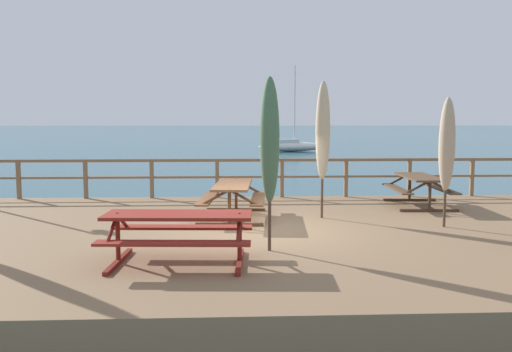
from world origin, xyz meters
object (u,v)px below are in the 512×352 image
object	(u,v)px
patio_umbrella_tall_front	(270,141)
patio_umbrella_tall_back_left	(323,131)
picnic_table_back_left	(178,227)
patio_umbrella_short_front	(447,145)
picnic_table_mid_centre	(233,192)
picnic_table_front_left	(419,184)
sailboat_distant	(291,146)

from	to	relation	value
patio_umbrella_tall_front	patio_umbrella_tall_back_left	distance (m)	3.24
picnic_table_back_left	patio_umbrella_short_front	xyz separation A→B (m)	(5.12, 2.53, 1.10)
picnic_table_mid_centre	picnic_table_front_left	size ratio (longest dim) A/B	1.09
patio_umbrella_tall_front	patio_umbrella_tall_back_left	bearing A→B (deg)	64.81
sailboat_distant	picnic_table_front_left	bearing A→B (deg)	-91.13
patio_umbrella_tall_back_left	sailboat_distant	xyz separation A→B (m)	(3.42, 36.35, -2.05)
picnic_table_front_left	patio_umbrella_short_front	xyz separation A→B (m)	(-0.42, -2.63, 1.10)
picnic_table_back_left	patio_umbrella_tall_back_left	bearing A→B (deg)	52.57
patio_umbrella_short_front	picnic_table_front_left	bearing A→B (deg)	80.96
patio_umbrella_short_front	patio_umbrella_tall_back_left	size ratio (longest dim) A/B	0.87
patio_umbrella_tall_front	sailboat_distant	distance (m)	39.62
picnic_table_front_left	patio_umbrella_short_front	world-z (taller)	patio_umbrella_short_front
picnic_table_mid_centre	sailboat_distant	size ratio (longest dim) A/B	0.30
picnic_table_back_left	patio_umbrella_tall_back_left	size ratio (longest dim) A/B	0.75
patio_umbrella_short_front	patio_umbrella_tall_back_left	distance (m)	2.59
sailboat_distant	picnic_table_back_left	bearing A→B (deg)	-98.84
picnic_table_front_left	patio_umbrella_tall_back_left	world-z (taller)	patio_umbrella_tall_back_left
picnic_table_mid_centre	patio_umbrella_tall_front	world-z (taller)	patio_umbrella_tall_front
picnic_table_back_left	patio_umbrella_tall_front	distance (m)	2.04
picnic_table_front_left	patio_umbrella_short_front	distance (m)	2.88
picnic_table_front_left	sailboat_distant	bearing A→B (deg)	88.87
patio_umbrella_tall_front	patio_umbrella_tall_back_left	xyz separation A→B (m)	(1.38, 2.93, 0.10)
picnic_table_mid_centre	sailboat_distant	bearing A→B (deg)	81.54
patio_umbrella_short_front	sailboat_distant	size ratio (longest dim) A/B	0.34
picnic_table_back_left	patio_umbrella_short_front	distance (m)	5.81
picnic_table_back_left	patio_umbrella_tall_front	bearing A→B (deg)	27.23
picnic_table_back_left	picnic_table_front_left	bearing A→B (deg)	42.99
picnic_table_mid_centre	patio_umbrella_tall_front	distance (m)	3.33
patio_umbrella_tall_front	picnic_table_mid_centre	bearing A→B (deg)	101.11
picnic_table_mid_centre	patio_umbrella_tall_front	bearing A→B (deg)	-78.89
patio_umbrella_short_front	sailboat_distant	distance (m)	37.55
patio_umbrella_tall_front	sailboat_distant	world-z (taller)	sailboat_distant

